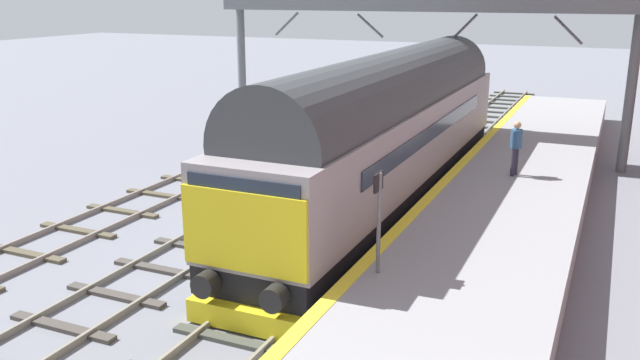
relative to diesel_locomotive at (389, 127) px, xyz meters
name	(u,v)px	position (x,y,z in m)	size (l,w,h in m)	color
ground_plane	(339,248)	(0.00, -3.83, -2.48)	(140.00, 140.00, 0.00)	slate
track_main	(339,246)	(0.00, -3.83, -2.42)	(2.50, 60.00, 0.15)	gray
track_adjacent_west	(229,228)	(-3.30, -3.83, -2.42)	(2.50, 60.00, 0.15)	gray
track_adjacent_far_west	(122,211)	(-6.99, -3.83, -2.42)	(2.50, 60.00, 0.15)	gray
station_platform	(482,251)	(3.60, -3.83, -1.98)	(4.00, 44.00, 1.01)	gray
diesel_locomotive	(389,127)	(0.00, 0.00, 0.00)	(2.74, 17.51, 4.68)	black
platform_number_sign	(379,207)	(2.13, -7.04, -0.13)	(0.10, 0.44, 2.03)	slate
waiting_passenger	(516,143)	(3.49, 1.48, -0.49)	(0.42, 0.49, 1.64)	#2E2B3B
overhead_footbridge	(416,11)	(-1.45, 7.39, 3.13)	(16.29, 2.00, 6.10)	slate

